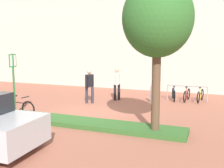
% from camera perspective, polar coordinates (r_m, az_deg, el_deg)
% --- Properties ---
extents(ground_plane, '(60.00, 60.00, 0.00)m').
position_cam_1_polar(ground_plane, '(11.62, -5.47, -6.18)').
color(ground_plane, '#9E5B47').
extents(building_facade, '(28.00, 1.20, 10.00)m').
position_cam_1_polar(building_facade, '(18.25, 5.04, 14.81)').
color(building_facade, beige).
rests_on(building_facade, ground).
extents(planter_strip, '(7.00, 1.10, 0.16)m').
position_cam_1_polar(planter_strip, '(9.75, -4.99, -8.50)').
color(planter_strip, '#336028').
rests_on(planter_strip, ground).
extents(tree_sidewalk, '(2.22, 2.22, 4.96)m').
position_cam_1_polar(tree_sidewalk, '(8.54, 9.83, 13.57)').
color(tree_sidewalk, brown).
rests_on(tree_sidewalk, ground).
extents(parking_sign_post, '(0.08, 0.36, 2.58)m').
position_cam_1_polar(parking_sign_post, '(11.30, -20.56, 1.60)').
color(parking_sign_post, '#2D7238').
rests_on(parking_sign_post, ground).
extents(bike_at_sign, '(1.68, 0.42, 0.86)m').
position_cam_1_polar(bike_at_sign, '(11.69, -19.56, -4.78)').
color(bike_at_sign, black).
rests_on(bike_at_sign, ground).
extents(bike_rack_cluster, '(2.11, 1.63, 0.83)m').
position_cam_1_polar(bike_rack_cluster, '(14.52, 15.89, -2.17)').
color(bike_rack_cluster, '#99999E').
rests_on(bike_rack_cluster, ground).
extents(bollard_steel, '(0.16, 0.16, 0.90)m').
position_cam_1_polar(bollard_steel, '(13.61, 8.64, -2.18)').
color(bollard_steel, '#ADADB2').
rests_on(bollard_steel, ground).
extents(person_casual_tan, '(0.33, 0.59, 1.72)m').
position_cam_1_polar(person_casual_tan, '(14.11, 1.08, 0.46)').
color(person_casual_tan, black).
rests_on(person_casual_tan, ground).
extents(person_suited_navy, '(0.40, 0.60, 1.72)m').
position_cam_1_polar(person_suited_navy, '(13.33, -4.91, -0.02)').
color(person_suited_navy, '#2D2D38').
rests_on(person_suited_navy, ground).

